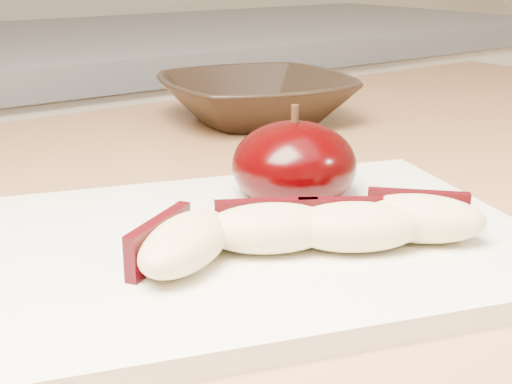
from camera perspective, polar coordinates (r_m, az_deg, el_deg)
cutting_board at (r=0.40m, az=-0.00°, el=-4.25°), size 0.36×0.31×0.01m
apple_half at (r=0.46m, az=3.07°, el=2.17°), size 0.11×0.11×0.07m
apple_wedge_a at (r=0.35m, az=-5.90°, el=-4.05°), size 0.08×0.07×0.03m
apple_wedge_b at (r=0.37m, az=1.10°, el=-2.83°), size 0.08×0.06×0.03m
apple_wedge_c at (r=0.38m, az=7.83°, el=-2.70°), size 0.08×0.07×0.03m
apple_wedge_d at (r=0.39m, az=12.88°, el=-2.00°), size 0.07×0.07×0.03m
bowl at (r=0.72m, az=-0.00°, el=7.47°), size 0.22×0.22×0.05m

